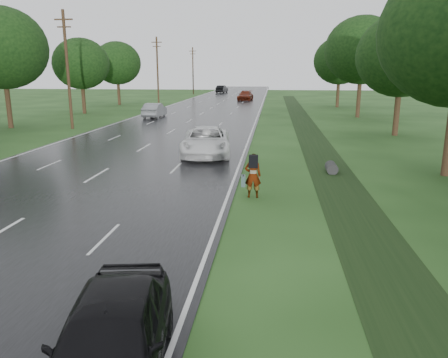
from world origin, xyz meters
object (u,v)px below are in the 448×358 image
dark_sedan (111,339)px  silver_sedan (155,110)px  pedestrian (252,175)px  white_pickup (206,141)px

dark_sedan → silver_sedan: silver_sedan is taller
pedestrian → white_pickup: 9.28m
silver_sedan → dark_sedan: bearing=104.2°
white_pickup → dark_sedan: bearing=-92.2°
dark_sedan → silver_sedan: (-10.43, 41.05, 0.03)m
pedestrian → white_pickup: (-3.21, 8.71, -0.05)m
white_pickup → dark_sedan: (1.48, -19.81, -0.08)m
pedestrian → white_pickup: bearing=-74.0°
dark_sedan → silver_sedan: bearing=95.3°
silver_sedan → white_pickup: bearing=112.8°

